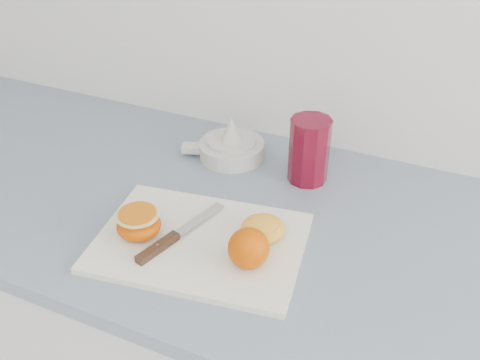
# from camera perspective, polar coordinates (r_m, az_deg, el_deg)

# --- Properties ---
(cutting_board) EXTENTS (0.38, 0.30, 0.01)m
(cutting_board) POSITION_cam_1_polar(r_m,az_deg,el_deg) (0.92, -4.28, -6.66)
(cutting_board) COLOR white
(cutting_board) RESTS_ON counter
(whole_orange) EXTENTS (0.07, 0.07, 0.07)m
(whole_orange) POSITION_cam_1_polar(r_m,az_deg,el_deg) (0.84, 0.93, -7.30)
(whole_orange) COLOR #D16600
(whole_orange) RESTS_ON cutting_board
(half_orange) EXTENTS (0.08, 0.08, 0.05)m
(half_orange) POSITION_cam_1_polar(r_m,az_deg,el_deg) (0.92, -10.76, -4.60)
(half_orange) COLOR #D16600
(half_orange) RESTS_ON cutting_board
(squeezed_shell) EXTENTS (0.08, 0.08, 0.03)m
(squeezed_shell) POSITION_cam_1_polar(r_m,az_deg,el_deg) (0.91, 2.46, -5.14)
(squeezed_shell) COLOR #F7A728
(squeezed_shell) RESTS_ON cutting_board
(paring_knife) EXTENTS (0.07, 0.20, 0.01)m
(paring_knife) POSITION_cam_1_polar(r_m,az_deg,el_deg) (0.90, -7.93, -6.59)
(paring_knife) COLOR #40271A
(paring_knife) RESTS_ON cutting_board
(citrus_juicer) EXTENTS (0.18, 0.14, 0.09)m
(citrus_juicer) POSITION_cam_1_polar(r_m,az_deg,el_deg) (1.14, -0.97, 3.63)
(citrus_juicer) COLOR white
(citrus_juicer) RESTS_ON counter
(red_tumbler) EXTENTS (0.08, 0.08, 0.13)m
(red_tumbler) POSITION_cam_1_polar(r_m,az_deg,el_deg) (1.06, 7.36, 2.92)
(red_tumbler) COLOR maroon
(red_tumbler) RESTS_ON counter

